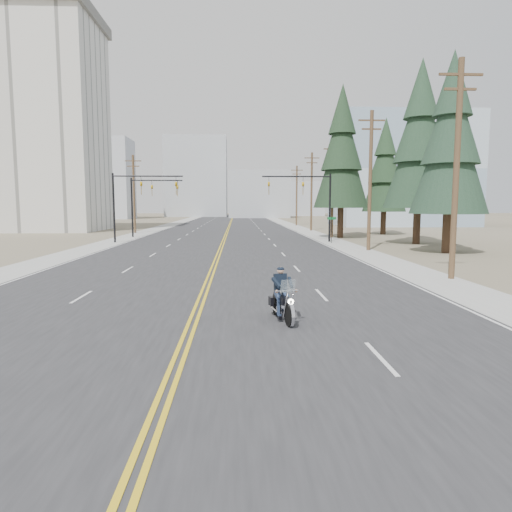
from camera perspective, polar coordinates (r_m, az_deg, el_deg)
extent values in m
plane|color=#776D56|center=(15.38, -7.79, -8.00)|extent=(400.00, 400.00, 0.00)
cube|color=#303033|center=(84.93, -3.35, 3.81)|extent=(20.00, 200.00, 0.01)
cube|color=#A5A5A0|center=(85.90, -11.05, 3.73)|extent=(3.00, 200.00, 0.01)
cube|color=#A5A5A0|center=(85.51, 4.40, 3.82)|extent=(3.00, 200.00, 0.01)
cylinder|color=black|center=(48.46, -17.34, 5.74)|extent=(0.20, 0.20, 7.00)
cylinder|color=black|center=(47.77, -13.35, 9.69)|extent=(7.00, 0.14, 0.14)
imported|color=#BF8C0C|center=(47.87, -14.17, 8.88)|extent=(0.21, 0.26, 1.30)
imported|color=#BF8C0C|center=(47.29, -9.96, 9.01)|extent=(0.21, 0.26, 1.30)
cylinder|color=black|center=(47.80, 9.21, 5.94)|extent=(0.20, 0.20, 7.00)
cylinder|color=black|center=(47.31, 5.06, 9.87)|extent=(7.00, 0.14, 0.14)
imported|color=#BF8C0C|center=(47.37, 5.90, 9.07)|extent=(0.21, 0.26, 1.30)
imported|color=#BF8C0C|center=(47.00, 1.62, 9.12)|extent=(0.21, 0.26, 1.30)
cylinder|color=black|center=(56.23, -15.24, 5.85)|extent=(0.20, 0.20, 7.00)
cylinder|color=black|center=(55.72, -12.29, 9.22)|extent=(6.00, 0.14, 0.14)
imported|color=#BF8C0C|center=(55.79, -12.89, 8.53)|extent=(0.21, 0.26, 1.30)
imported|color=#BF8C0C|center=(55.33, -9.80, 8.62)|extent=(0.21, 0.26, 1.30)
cylinder|color=black|center=(45.87, 9.41, 3.17)|extent=(0.06, 0.06, 2.60)
cube|color=#0C5926|center=(45.82, 9.44, 4.67)|extent=(0.90, 0.03, 0.25)
cylinder|color=brown|center=(25.42, 23.76, 9.67)|extent=(0.30, 0.30, 11.00)
cube|color=brown|center=(26.16, 24.25, 19.99)|extent=(2.20, 0.12, 0.12)
cube|color=brown|center=(26.00, 24.17, 18.50)|extent=(1.60, 0.12, 0.12)
cylinder|color=brown|center=(39.46, 14.07, 9.02)|extent=(0.30, 0.30, 11.50)
cube|color=brown|center=(40.01, 14.27, 16.12)|extent=(2.20, 0.12, 0.12)
cube|color=brown|center=(39.90, 14.25, 15.13)|extent=(1.60, 0.12, 0.12)
cylinder|color=brown|center=(54.00, 9.54, 8.10)|extent=(0.30, 0.30, 11.00)
cube|color=brown|center=(54.35, 9.63, 13.06)|extent=(2.20, 0.12, 0.12)
cube|color=brown|center=(54.27, 9.62, 12.32)|extent=(1.60, 0.12, 0.12)
cylinder|color=brown|center=(68.75, 6.95, 7.96)|extent=(0.30, 0.30, 11.50)
cube|color=brown|center=(69.07, 7.01, 12.07)|extent=(2.20, 0.12, 0.12)
cube|color=brown|center=(69.01, 7.00, 11.49)|extent=(1.60, 0.12, 0.12)
cylinder|color=brown|center=(85.57, 5.10, 7.50)|extent=(0.30, 0.30, 11.00)
cube|color=brown|center=(85.79, 5.13, 10.64)|extent=(2.20, 0.12, 0.12)
cube|color=brown|center=(85.74, 5.13, 10.17)|extent=(1.60, 0.12, 0.12)
cylinder|color=brown|center=(64.38, -15.01, 7.46)|extent=(0.30, 0.30, 10.50)
cube|color=brown|center=(64.63, -15.12, 11.40)|extent=(2.20, 0.12, 0.12)
cube|color=brown|center=(64.57, -15.11, 10.78)|extent=(1.60, 0.12, 0.12)
cube|color=silver|center=(76.61, -25.78, 14.17)|extent=(18.00, 14.00, 30.00)
cube|color=#9EB5CC|center=(90.38, 17.68, 10.02)|extent=(24.00, 16.00, 20.00)
cube|color=#B7BCC6|center=(135.05, -18.26, 9.12)|extent=(14.00, 12.00, 22.00)
cube|color=#ADB2B7|center=(140.02, 0.32, 7.70)|extent=(18.00, 14.00, 14.00)
cube|color=#B7BCC6|center=(130.75, 14.95, 8.45)|extent=(16.00, 12.00, 18.00)
cube|color=#ADB2B7|center=(155.69, -7.42, 9.72)|extent=(20.00, 15.00, 26.00)
cube|color=#B7BCC6|center=(166.52, 5.81, 7.11)|extent=(14.00, 14.00, 12.00)
cube|color=#ADB2B7|center=(153.76, -22.11, 7.49)|extent=(12.00, 12.00, 16.00)
cylinder|color=#382619|center=(39.36, 22.74, 2.63)|extent=(0.61, 0.61, 3.13)
cone|color=#193221|center=(39.50, 23.14, 11.72)|extent=(5.91, 5.91, 9.39)
cone|color=#193221|center=(39.86, 23.31, 15.52)|extent=(4.43, 4.43, 7.04)
cone|color=#193221|center=(40.39, 23.48, 19.24)|extent=(2.96, 2.96, 5.01)
cylinder|color=#382619|center=(47.43, 19.44, 3.56)|extent=(0.77, 0.77, 3.53)
cone|color=#1A341F|center=(47.65, 19.77, 12.07)|extent=(6.63, 6.63, 10.60)
cone|color=#1A341F|center=(48.06, 19.91, 15.63)|extent=(4.97, 4.97, 7.95)
cone|color=#1A341F|center=(48.66, 20.05, 19.12)|extent=(3.31, 3.31, 5.65)
cylinder|color=#382619|center=(54.27, 10.49, 4.11)|extent=(0.61, 0.61, 3.50)
cone|color=black|center=(54.45, 10.65, 11.48)|extent=(6.30, 6.30, 10.49)
cone|color=black|center=(54.80, 10.71, 14.58)|extent=(4.72, 4.72, 7.87)
cone|color=black|center=(55.31, 10.78, 17.63)|extent=(3.15, 3.15, 5.60)
cylinder|color=#382619|center=(61.64, 15.62, 4.00)|extent=(0.70, 0.70, 2.98)
cone|color=#19331A|center=(61.70, 15.79, 9.53)|extent=(5.56, 5.56, 8.94)
cone|color=#19331A|center=(61.90, 15.86, 11.87)|extent=(4.17, 4.17, 6.70)
cone|color=#19331A|center=(62.21, 15.93, 14.19)|extent=(2.78, 2.78, 4.77)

